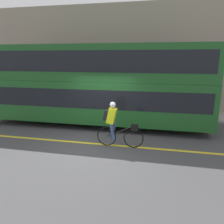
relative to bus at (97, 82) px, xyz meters
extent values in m
plane|color=#424244|center=(0.60, -2.63, -2.08)|extent=(80.00, 80.00, 0.00)
cube|color=yellow|center=(0.60, -2.44, -2.08)|extent=(50.00, 0.14, 0.01)
cube|color=gray|center=(0.60, 2.37, -2.03)|extent=(60.00, 1.79, 0.10)
cube|color=gray|center=(0.60, 3.42, 1.02)|extent=(60.00, 0.30, 6.20)
cylinder|color=black|center=(3.17, 0.00, -1.55)|extent=(1.06, 0.30, 1.06)
cylinder|color=black|center=(-3.17, 0.00, -1.55)|extent=(1.06, 0.30, 1.06)
cube|color=#194C1E|center=(0.00, 0.00, -0.84)|extent=(10.23, 2.41, 1.85)
cube|color=black|center=(0.00, 0.00, -0.62)|extent=(9.82, 2.43, 0.82)
cube|color=#194C1E|center=(0.00, 0.00, 0.87)|extent=(10.23, 2.31, 1.57)
cube|color=black|center=(0.00, 0.00, 0.95)|extent=(9.82, 2.33, 0.88)
torus|color=black|center=(2.02, -2.50, -1.72)|extent=(0.72, 0.04, 0.72)
torus|color=black|center=(1.03, -2.50, -1.72)|extent=(0.72, 0.04, 0.72)
cylinder|color=black|center=(1.53, -2.50, -1.49)|extent=(1.01, 0.03, 0.49)
cylinder|color=black|center=(1.15, -2.50, -1.46)|extent=(0.03, 0.03, 0.53)
cube|color=black|center=(2.05, -2.50, -1.32)|extent=(0.26, 0.16, 0.22)
cube|color=#D8EA19|center=(1.22, -2.50, -0.92)|extent=(0.37, 0.32, 0.58)
cube|color=black|center=(1.02, -2.50, -0.90)|extent=(0.21, 0.26, 0.38)
cylinder|color=#384C7A|center=(1.26, -2.41, -1.51)|extent=(0.22, 0.11, 0.65)
cylinder|color=#384C7A|center=(1.26, -2.59, -1.51)|extent=(0.20, 0.11, 0.65)
sphere|color=tan|center=(1.26, -2.50, -0.57)|extent=(0.19, 0.19, 0.19)
sphere|color=silver|center=(1.26, -2.50, -0.53)|extent=(0.21, 0.21, 0.21)
cylinder|color=#262628|center=(2.45, 2.28, -1.54)|extent=(0.55, 0.55, 0.87)
camera|label=1|loc=(2.81, -9.88, 1.12)|focal=35.00mm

